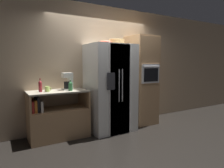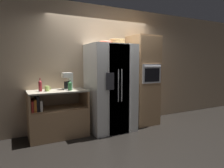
# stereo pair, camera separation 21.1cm
# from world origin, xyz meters

# --- Properties ---
(ground_plane) EXTENTS (20.00, 20.00, 0.00)m
(ground_plane) POSITION_xyz_m (0.00, 0.00, 0.00)
(ground_plane) COLOR black
(wall_back) EXTENTS (12.00, 0.06, 2.80)m
(wall_back) POSITION_xyz_m (0.00, 0.50, 1.40)
(wall_back) COLOR tan
(wall_back) RESTS_ON ground_plane
(counter_left) EXTENTS (1.14, 0.60, 0.95)m
(counter_left) POSITION_xyz_m (-1.12, 0.17, 0.35)
(counter_left) COLOR #A87F56
(counter_left) RESTS_ON ground_plane
(refrigerator) EXTENTS (0.97, 0.84, 1.89)m
(refrigerator) POSITION_xyz_m (0.02, 0.06, 0.94)
(refrigerator) COLOR silver
(refrigerator) RESTS_ON ground_plane
(wall_oven) EXTENTS (0.62, 0.72, 2.13)m
(wall_oven) POSITION_xyz_m (0.94, 0.14, 1.07)
(wall_oven) COLOR #A87F56
(wall_oven) RESTS_ON ground_plane
(wicker_basket) EXTENTS (0.35, 0.35, 0.12)m
(wicker_basket) POSITION_xyz_m (0.22, 0.12, 1.95)
(wicker_basket) COLOR tan
(wicker_basket) RESTS_ON refrigerator
(fruit_bowl) EXTENTS (0.26, 0.26, 0.07)m
(fruit_bowl) POSITION_xyz_m (-0.13, 0.02, 1.92)
(fruit_bowl) COLOR #DB664C
(fruit_bowl) RESTS_ON refrigerator
(bottle_tall) EXTENTS (0.06, 0.06, 0.26)m
(bottle_tall) POSITION_xyz_m (-1.43, 0.18, 1.06)
(bottle_tall) COLOR maroon
(bottle_tall) RESTS_ON counter_left
(bottle_short) EXTENTS (0.08, 0.08, 0.21)m
(bottle_short) POSITION_xyz_m (-0.89, 0.05, 1.04)
(bottle_short) COLOR #33723F
(bottle_short) RESTS_ON counter_left
(mug) EXTENTS (0.12, 0.09, 0.10)m
(mug) POSITION_xyz_m (-1.31, 0.15, 1.00)
(mug) COLOR #B2D166
(mug) RESTS_ON counter_left
(coffee_maker) EXTENTS (0.19, 0.19, 0.34)m
(coffee_maker) POSITION_xyz_m (-0.87, 0.24, 1.13)
(coffee_maker) COLOR white
(coffee_maker) RESTS_ON counter_left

